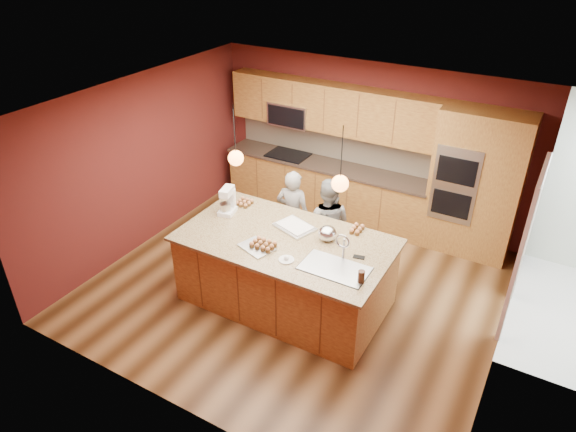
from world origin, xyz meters
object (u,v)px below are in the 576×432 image
Objects in this scene: island at (286,270)px; stand_mixer at (227,202)px; person_left at (293,215)px; person_right at (327,224)px; mixing_bowl at (327,233)px.

island is 1.27m from stand_mixer.
stand_mixer is at bearing 169.93° from island.
person_left reaches higher than island.
person_right is at bearing 23.13° from stand_mixer.
mixing_bowl is at bearing 104.06° from person_right.
stand_mixer is (-0.58, -0.84, 0.46)m from person_left.
person_left is at bearing 42.47° from stand_mixer.
person_left is 1.29m from mixing_bowl.
stand_mixer reaches higher than island.
island is 0.80m from mixing_bowl.
person_right is (0.10, 1.03, 0.21)m from island.
stand_mixer is 1.53m from mixing_bowl.
stand_mixer is at bearing -177.71° from mixing_bowl.
mixing_bowl is at bearing 132.52° from person_left.
person_right is 6.06× the size of mixing_bowl.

